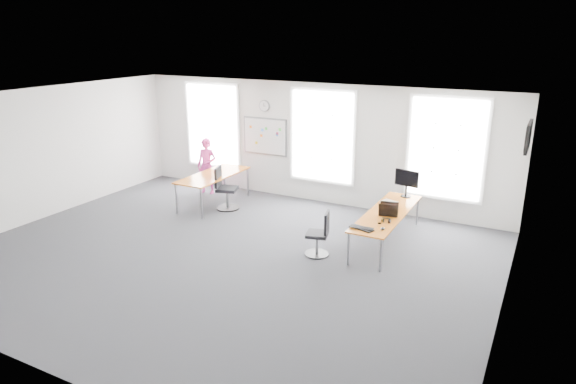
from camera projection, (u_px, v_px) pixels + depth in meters
The scene contains 24 objects.
floor at pixel (224, 257), 9.98m from camera, with size 10.00×10.00×0.00m, color #27272C.
ceiling at pixel (217, 102), 9.08m from camera, with size 10.00×10.00×0.00m, color white.
wall_back at pixel (312, 143), 12.91m from camera, with size 10.00×10.00×0.00m, color silver.
wall_front at pixel (29, 266), 6.14m from camera, with size 10.00×10.00×0.00m, color silver.
wall_left at pixel (40, 154), 11.74m from camera, with size 10.00×10.00×0.00m, color silver.
wall_right at pixel (510, 229), 7.32m from camera, with size 10.00×10.00×0.00m, color silver.
window_left at pixel (213, 126), 14.15m from camera, with size 1.60×0.06×2.20m, color white.
window_mid at pixel (322, 136), 12.69m from camera, with size 1.60×0.06×2.20m, color white.
window_right at pixel (446, 149), 11.36m from camera, with size 1.60×0.06×2.20m, color white.
desk_right at pixel (387, 214), 10.43m from camera, with size 0.74×2.78×0.68m.
desk_left at pixel (213, 177), 12.79m from camera, with size 0.86×2.14×0.78m.
chair_right at pixel (320, 236), 9.94m from camera, with size 0.49×0.49×0.90m.
chair_left at pixel (225, 191), 12.54m from camera, with size 0.60×0.60×1.05m.
person at pixel (207, 166), 13.69m from camera, with size 0.55×0.36×1.50m, color #D93790.
whiteboard at pixel (265, 136), 13.46m from camera, with size 1.20×0.03×0.90m, color white.
wall_clock at pixel (264, 106), 13.22m from camera, with size 0.30×0.30×0.04m, color gray.
tv at pixel (528, 136), 9.64m from camera, with size 0.06×0.90×0.55m, color black.
keyboard at pixel (362, 228), 9.54m from camera, with size 0.47×0.17×0.02m, color black.
mouse at pixel (383, 229), 9.49m from camera, with size 0.08×0.12×0.05m, color black.
lens_cap at pixel (379, 223), 9.80m from camera, with size 0.07×0.07×0.01m, color black.
headphones at pixel (386, 220), 9.83m from camera, with size 0.17×0.09×0.10m.
laptop_sleeve at pixel (388, 210), 10.13m from camera, with size 0.37×0.26×0.29m.
paper_stack at pixel (389, 204), 10.75m from camera, with size 0.31×0.24×0.11m, color beige.
monitor at pixel (407, 181), 11.27m from camera, with size 0.55×0.23×0.61m.
Camera 1 is at (5.34, -7.52, 4.20)m, focal length 32.00 mm.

